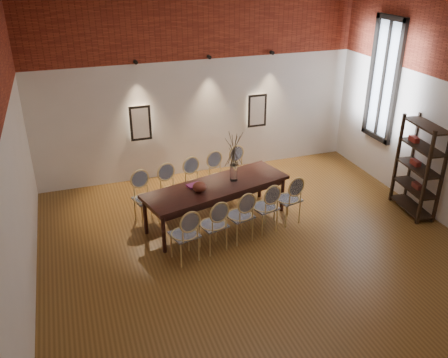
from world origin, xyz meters
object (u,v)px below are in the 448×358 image
object	(u,v)px
chair_near_a	(184,234)
chair_far_b	(172,191)
chair_far_a	(146,199)
vase	(234,173)
bowl	(200,187)
chair_far_d	(220,178)
dining_table	(217,203)
chair_far_e	(242,171)
chair_near_c	(240,215)
shelving_rack	(419,168)
book	(194,185)
chair_far_c	(197,184)
chair_near_e	(288,199)
chair_near_b	(213,224)
chair_near_d	(264,207)

from	to	relation	value
chair_near_a	chair_far_b	bearing A→B (deg)	69.38
chair_far_a	vase	xyz separation A→B (m)	(1.56, -0.32, 0.43)
chair_near_a	bowl	world-z (taller)	chair_near_a
chair_far_d	bowl	xyz separation A→B (m)	(-0.69, -0.97, 0.37)
dining_table	chair_far_e	world-z (taller)	chair_far_e
chair_far_a	chair_near_c	bearing A→B (deg)	126.96
chair_near_c	chair_far_e	xyz separation A→B (m)	(0.67, 1.64, 0.00)
chair_far_a	shelving_rack	size ratio (longest dim) A/B	0.52
chair_near_c	bowl	bearing A→B (deg)	120.14
chair_far_e	book	world-z (taller)	chair_far_e
dining_table	chair_near_c	xyz separation A→B (m)	(0.18, -0.69, 0.09)
chair_far_c	shelving_rack	xyz separation A→B (m)	(3.83, -1.51, 0.43)
chair_near_e	chair_far_d	size ratio (longest dim) A/B	1.00
book	shelving_rack	size ratio (longest dim) A/B	0.14
chair_far_a	vase	size ratio (longest dim) A/B	3.13
bowl	chair_far_b	bearing A→B (deg)	115.88
dining_table	chair_near_b	xyz separation A→B (m)	(-0.34, -0.82, 0.09)
chair_near_c	chair_far_b	distance (m)	1.51
chair_near_b	chair_far_d	size ratio (longest dim) A/B	1.00
chair_far_b	bowl	world-z (taller)	chair_far_b
dining_table	chair_far_b	size ratio (longest dim) A/B	2.84
chair_near_d	chair_far_b	world-z (taller)	same
dining_table	chair_far_e	bearing A→B (deg)	33.60
chair_near_d	book	bearing A→B (deg)	134.70
vase	chair_near_e	bearing A→B (deg)	-30.67
chair_near_a	chair_far_b	world-z (taller)	same
chair_near_c	chair_far_d	distance (m)	1.51
chair_near_d	chair_far_c	distance (m)	1.51
chair_near_b	chair_far_b	bearing A→B (deg)	90.00
chair_far_d	book	world-z (taller)	chair_far_d
shelving_rack	chair_near_b	bearing A→B (deg)	-173.00
chair_near_c	shelving_rack	bearing A→B (deg)	-16.89
chair_near_a	dining_table	bearing A→B (deg)	33.60
chair_near_b	vase	world-z (taller)	vase
chair_near_d	chair_far_b	size ratio (longest dim) A/B	1.00
chair_far_a	chair_far_d	xyz separation A→B (m)	(1.55, 0.40, 0.00)
chair_far_c	chair_far_e	size ratio (longest dim) A/B	1.00
chair_near_c	chair_near_e	xyz separation A→B (m)	(1.03, 0.27, 0.00)
chair_near_a	chair_near_d	distance (m)	1.60
vase	chair_near_a	bearing A→B (deg)	-139.04
chair_far_a	shelving_rack	xyz separation A→B (m)	(4.86, -1.24, 0.43)
chair_near_a	chair_far_c	distance (m)	1.77
bowl	vase	bearing A→B (deg)	18.46
bowl	chair_far_a	bearing A→B (deg)	146.68
chair_near_d	chair_far_a	world-z (taller)	same
chair_far_d	shelving_rack	bearing A→B (deg)	138.98
chair_near_e	chair_far_b	world-z (taller)	same
chair_near_c	chair_far_c	bearing A→B (deg)	90.00
shelving_rack	chair_far_c	bearing A→B (deg)	165.52
vase	shelving_rack	size ratio (longest dim) A/B	0.17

